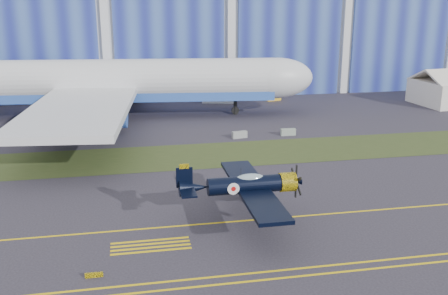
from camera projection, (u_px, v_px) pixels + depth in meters
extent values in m
plane|color=#332F3B|center=(334.00, 191.00, 50.50)|extent=(260.00, 260.00, 0.00)
cube|color=#475128|center=(289.00, 150.00, 63.69)|extent=(260.00, 10.00, 0.02)
cube|color=silver|center=(210.00, 10.00, 114.10)|extent=(220.00, 45.00, 30.00)
cube|color=navy|center=(231.00, 42.00, 94.03)|extent=(220.00, 0.60, 20.00)
cube|color=yellow|center=(356.00, 212.00, 45.79)|extent=(200.00, 0.20, 0.02)
cube|color=yellow|center=(413.00, 265.00, 36.84)|extent=(80.00, 0.20, 0.02)
cube|color=yellow|center=(406.00, 258.00, 37.78)|extent=(80.00, 0.20, 0.02)
cube|color=yellow|center=(94.00, 275.00, 35.15)|extent=(1.20, 0.15, 0.35)
cube|color=silver|center=(219.00, 95.00, 91.70)|extent=(6.09, 3.51, 2.48)
cube|color=yellow|center=(273.00, 96.00, 93.62)|extent=(2.94, 2.19, 1.54)
cube|color=gray|center=(240.00, 135.00, 69.09)|extent=(2.07, 0.93, 0.90)
cube|color=gray|center=(288.00, 132.00, 70.43)|extent=(2.02, 0.66, 0.90)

